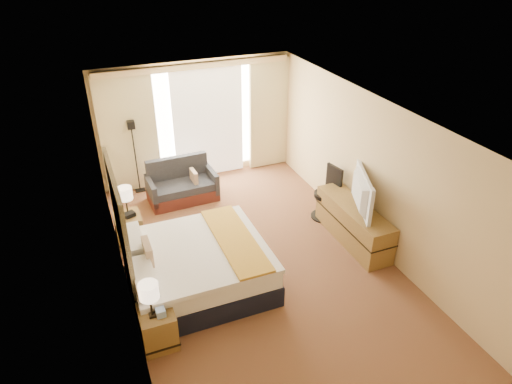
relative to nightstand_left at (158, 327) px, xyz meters
name	(u,v)px	position (x,y,z in m)	size (l,w,h in m)	color
floor	(258,264)	(1.87, 1.05, -0.28)	(4.20, 7.00, 0.02)	#501718
ceiling	(258,116)	(1.87, 1.05, 2.33)	(4.20, 7.00, 0.02)	white
wall_back	(196,121)	(1.87, 4.55, 1.02)	(4.20, 0.02, 2.60)	#D2B680
wall_front	(403,374)	(1.87, -2.45, 1.02)	(4.20, 0.02, 2.60)	#D2B680
wall_left	(118,226)	(-0.23, 1.05, 1.02)	(0.02, 7.00, 2.60)	#D2B680
wall_right	(373,173)	(3.97, 1.05, 1.02)	(0.02, 7.00, 2.60)	#D2B680
headboard	(119,219)	(-0.19, 1.25, 1.01)	(0.06, 1.85, 1.50)	black
nightstand_left	(158,327)	(0.00, 0.00, 0.00)	(0.45, 0.52, 0.55)	olive
nightstand_right	(129,229)	(0.00, 2.50, 0.00)	(0.45, 0.52, 0.55)	olive
media_dresser	(353,223)	(3.70, 1.05, 0.07)	(0.50, 1.80, 0.70)	olive
window	(208,119)	(2.12, 4.52, 1.04)	(2.30, 0.02, 2.30)	silver
curtains	(197,118)	(1.87, 4.44, 1.13)	(4.12, 0.19, 2.56)	beige
bed	(198,266)	(0.81, 0.91, 0.09)	(2.07, 1.89, 1.00)	black
loveseat	(182,187)	(1.24, 3.63, 0.01)	(1.40, 0.79, 0.86)	#4F1E16
floor_lamp	(133,142)	(0.48, 4.34, 0.84)	(0.20, 0.20, 1.58)	black
desk_chair	(328,195)	(3.67, 1.92, 0.19)	(0.51, 0.51, 1.04)	black
lamp_left	(149,292)	(-0.05, -0.06, 0.69)	(0.25, 0.25, 0.53)	black
lamp_right	(125,194)	(0.03, 2.52, 0.69)	(0.25, 0.25, 0.54)	black
tissue_box	(161,312)	(0.05, -0.10, 0.33)	(0.12, 0.12, 0.11)	#94B5E5
telephone	(129,215)	(0.04, 2.46, 0.31)	(0.19, 0.15, 0.07)	black
television	(356,192)	(3.65, 1.01, 0.76)	(1.16, 0.15, 0.67)	black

